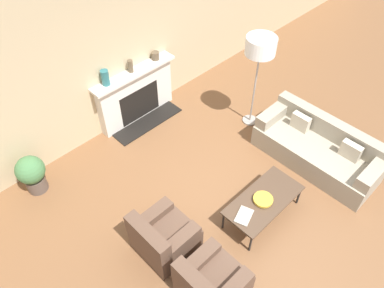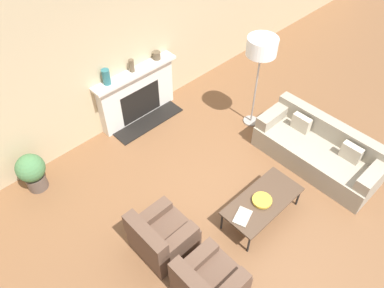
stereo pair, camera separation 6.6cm
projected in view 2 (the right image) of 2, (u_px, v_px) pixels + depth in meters
ground_plane at (253, 220)px, 5.63m from camera, size 18.00×18.00×0.00m
wall_back at (115, 52)px, 6.19m from camera, size 18.00×0.06×2.90m
fireplace at (137, 95)px, 6.91m from camera, size 1.69×0.59×1.03m
couch at (319, 150)px, 6.23m from camera, size 0.85×2.08×0.74m
armchair_near at (208, 284)px, 4.65m from camera, size 0.75×0.73×0.74m
armchair_far at (161, 237)px, 5.11m from camera, size 0.75×0.73×0.74m
coffee_table at (263, 201)px, 5.41m from camera, size 1.24×0.59×0.40m
bowl at (262, 200)px, 5.35m from camera, size 0.29×0.29×0.05m
book at (242, 216)px, 5.19m from camera, size 0.34×0.28×0.02m
floor_lamp at (262, 50)px, 6.02m from camera, size 0.51×0.51×1.78m
mantel_vase_left at (106, 77)px, 6.17m from camera, size 0.13×0.13×0.28m
mantel_vase_center_left at (132, 66)px, 6.44m from camera, size 0.09×0.09×0.23m
mantel_vase_center_right at (157, 55)px, 6.73m from camera, size 0.14×0.14×0.15m
potted_plant at (32, 171)px, 5.79m from camera, size 0.45×0.45×0.68m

